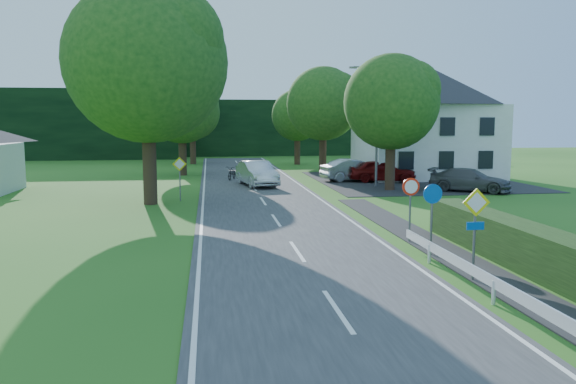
{
  "coord_description": "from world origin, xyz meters",
  "views": [
    {
      "loc": [
        -2.89,
        -6.26,
        4.41
      ],
      "look_at": [
        0.38,
        16.92,
        1.43
      ],
      "focal_mm": 35.0,
      "sensor_mm": 36.0,
      "label": 1
    }
  ],
  "objects": [
    {
      "name": "road",
      "position": [
        0.0,
        20.0,
        0.02
      ],
      "size": [
        7.0,
        80.0,
        0.04
      ],
      "primitive_type": "cube",
      "color": "#363638",
      "rests_on": "ground"
    },
    {
      "name": "parking_pad",
      "position": [
        12.0,
        33.0,
        0.02
      ],
      "size": [
        14.0,
        16.0,
        0.04
      ],
      "primitive_type": "cube",
      "color": "#242527",
      "rests_on": "ground"
    },
    {
      "name": "line_edge_left",
      "position": [
        -3.25,
        20.0,
        0.04
      ],
      "size": [
        0.12,
        80.0,
        0.01
      ],
      "primitive_type": "cube",
      "color": "white",
      "rests_on": "road"
    },
    {
      "name": "line_edge_right",
      "position": [
        3.25,
        20.0,
        0.04
      ],
      "size": [
        0.12,
        80.0,
        0.01
      ],
      "primitive_type": "cube",
      "color": "white",
      "rests_on": "road"
    },
    {
      "name": "line_centre",
      "position": [
        0.0,
        20.0,
        0.04
      ],
      "size": [
        0.12,
        80.0,
        0.01
      ],
      "primitive_type": null,
      "color": "white",
      "rests_on": "road"
    },
    {
      "name": "tree_main",
      "position": [
        -6.0,
        24.0,
        5.82
      ],
      "size": [
        9.4,
        9.4,
        11.64
      ],
      "primitive_type": null,
      "color": "#194915",
      "rests_on": "ground"
    },
    {
      "name": "tree_left_far",
      "position": [
        -5.0,
        40.0,
        4.29
      ],
      "size": [
        7.0,
        7.0,
        8.58
      ],
      "primitive_type": null,
      "color": "#194915",
      "rests_on": "ground"
    },
    {
      "name": "tree_right_far",
      "position": [
        7.0,
        42.0,
        4.54
      ],
      "size": [
        7.4,
        7.4,
        9.09
      ],
      "primitive_type": null,
      "color": "#194915",
      "rests_on": "ground"
    },
    {
      "name": "tree_left_back",
      "position": [
        -4.5,
        52.0,
        4.04
      ],
      "size": [
        6.6,
        6.6,
        8.07
      ],
      "primitive_type": null,
      "color": "#194915",
      "rests_on": "ground"
    },
    {
      "name": "tree_right_back",
      "position": [
        6.0,
        50.0,
        3.78
      ],
      "size": [
        6.2,
        6.2,
        7.56
      ],
      "primitive_type": null,
      "color": "#194915",
      "rests_on": "ground"
    },
    {
      "name": "tree_right_mid",
      "position": [
        8.5,
        28.0,
        4.29
      ],
      "size": [
        7.0,
        7.0,
        8.58
      ],
      "primitive_type": null,
      "color": "#194915",
      "rests_on": "ground"
    },
    {
      "name": "treeline_right",
      "position": [
        8.0,
        66.0,
        3.5
      ],
      "size": [
        30.0,
        5.0,
        7.0
      ],
      "primitive_type": "cube",
      "color": "black",
      "rests_on": "ground"
    },
    {
      "name": "house_white",
      "position": [
        14.0,
        36.0,
        4.41
      ],
      "size": [
        10.6,
        8.4,
        8.6
      ],
      "color": "white",
      "rests_on": "ground"
    },
    {
      "name": "streetlight",
      "position": [
        8.06,
        30.0,
        4.46
      ],
      "size": [
        2.03,
        0.18,
        8.0
      ],
      "color": "slate",
      "rests_on": "ground"
    },
    {
      "name": "sign_priority_right",
      "position": [
        4.3,
        7.98,
        1.8
      ],
      "size": [
        0.78,
        0.09,
        2.59
      ],
      "color": "slate",
      "rests_on": "ground"
    },
    {
      "name": "sign_roundabout",
      "position": [
        4.3,
        10.98,
        1.67
      ],
      "size": [
        0.64,
        0.08,
        2.37
      ],
      "color": "slate",
      "rests_on": "ground"
    },
    {
      "name": "sign_speed_limit",
      "position": [
        4.3,
        12.97,
        1.77
      ],
      "size": [
        0.64,
        0.11,
        2.37
      ],
      "color": "slate",
      "rests_on": "ground"
    },
    {
      "name": "sign_priority_left",
      "position": [
        -4.5,
        24.98,
        1.72
      ],
      "size": [
        0.78,
        0.09,
        2.44
      ],
      "color": "slate",
      "rests_on": "ground"
    },
    {
      "name": "moving_car",
      "position": [
        0.3,
        31.41,
        0.87
      ],
      "size": [
        2.71,
        5.3,
        1.66
      ],
      "primitive_type": "imported",
      "rotation": [
        0.0,
        0.0,
        0.2
      ],
      "color": "silver",
      "rests_on": "road"
    },
    {
      "name": "motorcycle",
      "position": [
        -1.2,
        35.62,
        0.54
      ],
      "size": [
        1.18,
        2.01,
        1.0
      ],
      "primitive_type": "imported",
      "rotation": [
        0.0,
        0.0,
        -0.29
      ],
      "color": "black",
      "rests_on": "road"
    },
    {
      "name": "parked_car_red",
      "position": [
        9.48,
        32.56,
        0.84
      ],
      "size": [
        5.02,
        2.96,
        1.6
      ],
      "primitive_type": "imported",
      "rotation": [
        0.0,
        0.0,
        1.33
      ],
      "color": "#650C0B",
      "rests_on": "parking_pad"
    },
    {
      "name": "parked_car_silver_a",
      "position": [
        7.62,
        33.58,
        0.84
      ],
      "size": [
        5.07,
        2.56,
        1.6
      ],
      "primitive_type": "imported",
      "rotation": [
        0.0,
        0.0,
        1.76
      ],
      "color": "#A2A2A6",
      "rests_on": "parking_pad"
    },
    {
      "name": "parked_car_grey",
      "position": [
        13.16,
        26.5,
        0.75
      ],
      "size": [
        5.17,
        4.47,
        1.43
      ],
      "primitive_type": "imported",
      "rotation": [
        0.0,
        0.0,
        0.96
      ],
      "color": "#4D4E53",
      "rests_on": "parking_pad"
    },
    {
      "name": "parasol",
      "position": [
        13.01,
        33.34,
        0.95
      ],
      "size": [
        2.07,
        2.1,
        1.81
      ],
      "primitive_type": "imported",
      "rotation": [
        0.0,
        0.0,
        -0.05
      ],
      "color": "#A22D0D",
      "rests_on": "parking_pad"
    }
  ]
}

